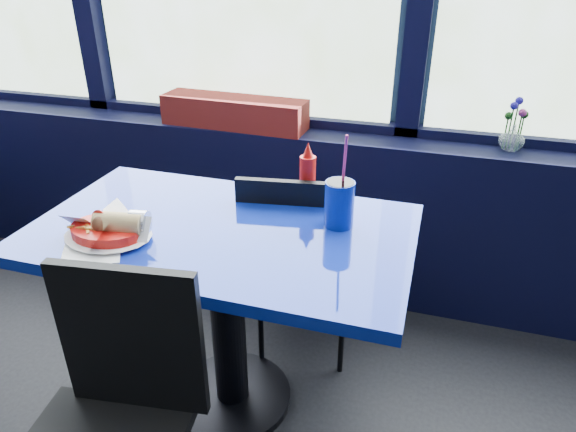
# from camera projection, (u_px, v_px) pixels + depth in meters

# --- Properties ---
(window_sill) EXTENTS (5.00, 0.26, 0.80)m
(window_sill) POSITION_uv_depth(u_px,v_px,m) (240.00, 200.00, 2.60)
(window_sill) COLOR black
(window_sill) RESTS_ON ground
(near_table) EXTENTS (1.20, 0.70, 0.75)m
(near_table) POSITION_uv_depth(u_px,v_px,m) (225.00, 275.00, 1.71)
(near_table) COLOR black
(near_table) RESTS_ON ground
(chair_near_front) EXTENTS (0.45, 0.45, 0.88)m
(chair_near_front) POSITION_uv_depth(u_px,v_px,m) (110.00, 416.00, 1.27)
(chair_near_front) COLOR black
(chair_near_front) RESTS_ON ground
(chair_near_back) EXTENTS (0.43, 0.43, 0.84)m
(chair_near_back) POSITION_uv_depth(u_px,v_px,m) (299.00, 255.00, 1.98)
(chair_near_back) COLOR black
(chair_near_back) RESTS_ON ground
(planter_box) EXTENTS (0.68, 0.20, 0.13)m
(planter_box) POSITION_uv_depth(u_px,v_px,m) (234.00, 112.00, 2.35)
(planter_box) COLOR maroon
(planter_box) RESTS_ON window_sill
(flower_vase) EXTENTS (0.13, 0.13, 0.22)m
(flower_vase) POSITION_uv_depth(u_px,v_px,m) (513.00, 135.00, 2.07)
(flower_vase) COLOR silver
(flower_vase) RESTS_ON window_sill
(food_basket) EXTENTS (0.28, 0.28, 0.09)m
(food_basket) POSITION_uv_depth(u_px,v_px,m) (109.00, 229.00, 1.54)
(food_basket) COLOR red
(food_basket) RESTS_ON near_table
(ketchup_bottle) EXTENTS (0.06, 0.06, 0.21)m
(ketchup_bottle) POSITION_uv_depth(u_px,v_px,m) (308.00, 175.00, 1.76)
(ketchup_bottle) COLOR red
(ketchup_bottle) RESTS_ON near_table
(soda_cup) EXTENTS (0.09, 0.09, 0.31)m
(soda_cup) POSITION_uv_depth(u_px,v_px,m) (339.00, 203.00, 1.60)
(soda_cup) COLOR #0D2394
(soda_cup) RESTS_ON near_table
(napkin) EXTENTS (0.22, 0.22, 0.00)m
(napkin) POSITION_uv_depth(u_px,v_px,m) (92.00, 252.00, 1.49)
(napkin) COLOR white
(napkin) RESTS_ON near_table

